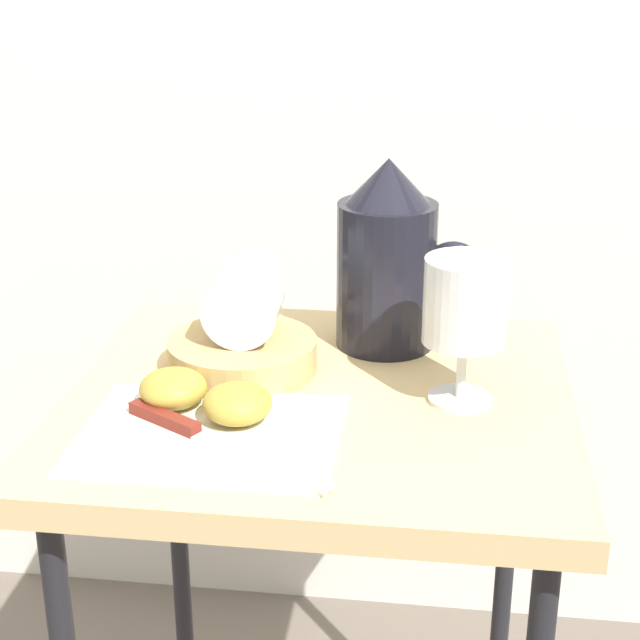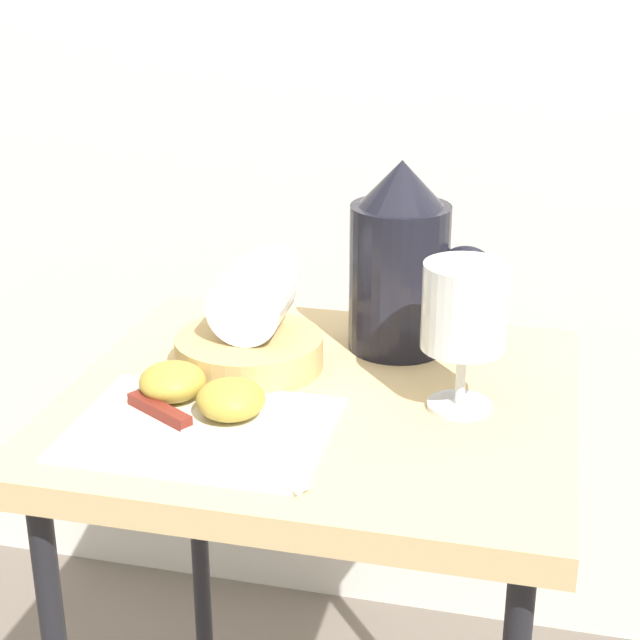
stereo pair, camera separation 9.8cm
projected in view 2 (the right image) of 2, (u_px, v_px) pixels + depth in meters
The scene contains 10 objects.
curtain_drape at pixel (419, 29), 1.46m from camera, with size 2.40×0.03×2.03m, color silver.
table at pixel (320, 461), 1.04m from camera, with size 0.51×0.47×0.71m.
linen_napkin at pixel (201, 429), 0.94m from camera, with size 0.24×0.19×0.00m, color silver.
basket_tray at pixel (249, 351), 1.07m from camera, with size 0.16×0.16×0.04m, color tan.
pitcher at pixel (400, 274), 1.09m from camera, with size 0.16×0.11×0.21m.
wine_glass_upright at pixel (464, 315), 0.94m from camera, with size 0.08×0.08×0.15m.
wine_glass_tipped_near at pixel (253, 298), 1.06m from camera, with size 0.08×0.15×0.08m.
apple_half_left at pixel (172, 382), 0.99m from camera, with size 0.07×0.07×0.04m, color #B29938.
apple_half_right at pixel (231, 399), 0.95m from camera, with size 0.07×0.07×0.04m, color #B29938.
knife at pixel (186, 426), 0.93m from camera, with size 0.21×0.14×0.01m.
Camera 2 is at (0.21, -0.89, 1.15)m, focal length 55.87 mm.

